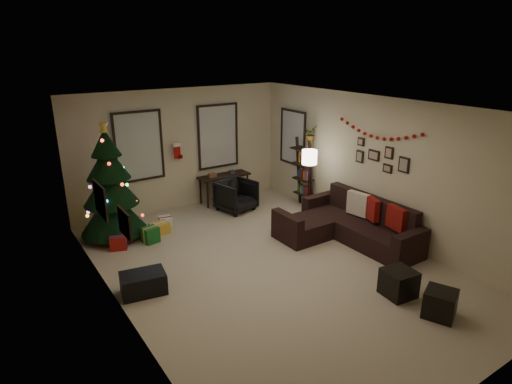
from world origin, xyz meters
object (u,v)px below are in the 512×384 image
(christmas_tree, at_px, (111,190))
(bookshelf, at_px, (304,174))
(desk, at_px, (224,178))
(desk_chair, at_px, (236,196))
(sofa, at_px, (347,226))

(christmas_tree, relative_size, bookshelf, 1.44)
(desk, relative_size, desk_chair, 1.75)
(desk, distance_m, bookshelf, 1.88)
(sofa, height_order, bookshelf, bookshelf)
(sofa, xyz_separation_m, desk_chair, (-0.98, 2.51, 0.08))
(christmas_tree, height_order, desk_chair, christmas_tree)
(sofa, relative_size, bookshelf, 1.56)
(christmas_tree, relative_size, desk_chair, 3.31)
(sofa, height_order, desk, sofa)
(desk_chair, xyz_separation_m, bookshelf, (1.42, -0.65, 0.43))
(desk, bearing_deg, bookshelf, -43.91)
(sofa, bearing_deg, desk, 106.15)
(christmas_tree, bearing_deg, sofa, -35.30)
(christmas_tree, bearing_deg, desk, 10.90)
(christmas_tree, relative_size, sofa, 0.92)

